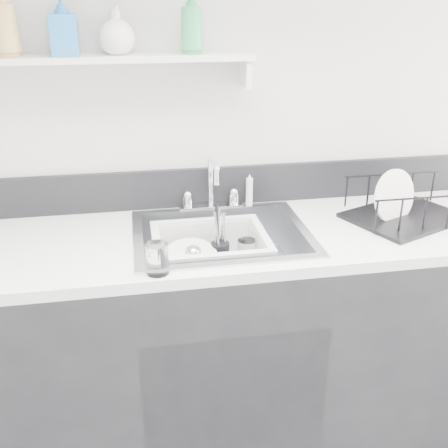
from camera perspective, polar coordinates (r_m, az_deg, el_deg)
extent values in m
cube|color=silver|center=(2.08, -1.73, 11.93)|extent=(3.50, 0.02, 2.60)
cube|color=black|center=(2.16, -0.24, -12.74)|extent=(3.20, 0.62, 0.88)
cube|color=white|center=(1.92, -0.26, -1.61)|extent=(3.20, 0.62, 0.04)
cube|color=black|center=(2.16, -1.63, 4.09)|extent=(3.20, 0.02, 0.16)
cube|color=silver|center=(2.14, -1.43, 1.91)|extent=(0.26, 0.06, 0.02)
cylinder|color=silver|center=(2.12, -3.98, 2.42)|extent=(0.04, 0.04, 0.05)
cylinder|color=silver|center=(2.15, 1.07, 2.74)|extent=(0.04, 0.04, 0.05)
cylinder|color=silver|center=(2.11, -1.46, 4.48)|extent=(0.02, 0.02, 0.20)
cylinder|color=silver|center=(2.01, -1.16, 6.64)|extent=(0.02, 0.15, 0.02)
cylinder|color=white|center=(2.15, 2.77, 3.72)|extent=(0.03, 0.03, 0.14)
cube|color=silver|center=(1.96, -12.15, 17.24)|extent=(1.00, 0.16, 0.02)
cube|color=silver|center=(2.01, 2.34, 16.14)|extent=(0.02, 0.14, 0.10)
cylinder|color=white|center=(1.97, -3.38, -5.06)|extent=(0.23, 0.23, 0.01)
cylinder|color=white|center=(1.97, -3.26, -4.62)|extent=(0.22, 0.22, 0.01)
cylinder|color=white|center=(1.95, -3.70, -3.86)|extent=(0.25, 0.25, 0.09)
cylinder|color=black|center=(2.01, -0.42, -3.23)|extent=(0.07, 0.07, 0.09)
cylinder|color=silver|center=(1.99, -0.82, -1.07)|extent=(0.01, 0.05, 0.18)
cylinder|color=silver|center=(1.98, 0.01, -1.46)|extent=(0.02, 0.04, 0.16)
cylinder|color=black|center=(1.97, -0.74, -0.66)|extent=(0.01, 0.05, 0.19)
cylinder|color=white|center=(2.01, 2.47, -3.09)|extent=(0.09, 0.09, 0.10)
cylinder|color=white|center=(1.64, -7.28, -3.78)|extent=(0.07, 0.07, 0.10)
imported|color=white|center=(1.93, 2.95, -5.48)|extent=(0.11, 0.11, 0.03)
imported|color=tan|center=(1.98, -22.79, 19.77)|extent=(0.11, 0.11, 0.23)
imported|color=#2573BB|center=(1.94, -17.13, 20.02)|extent=(0.09, 0.10, 0.20)
imported|color=beige|center=(1.96, -11.64, 19.97)|extent=(0.14, 0.14, 0.16)
imported|color=#339E5B|center=(1.95, -3.56, 21.15)|extent=(0.11, 0.11, 0.22)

